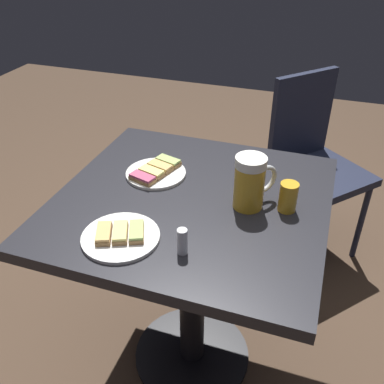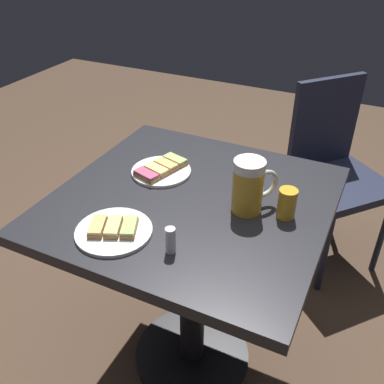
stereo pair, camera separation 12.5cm
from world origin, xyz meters
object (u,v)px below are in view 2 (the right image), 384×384
object	(u,v)px
plate_far	(114,230)
beer_glass_small	(287,203)
salt_shaker	(171,240)
plate_near	(161,170)
cafe_chair	(333,165)
beer_mug	(249,186)

from	to	relation	value
plate_far	beer_glass_small	world-z (taller)	beer_glass_small
plate_far	salt_shaker	world-z (taller)	salt_shaker
plate_near	cafe_chair	world-z (taller)	cafe_chair
plate_near	beer_mug	world-z (taller)	beer_mug
beer_glass_small	salt_shaker	size ratio (longest dim) A/B	1.21
beer_mug	beer_glass_small	xyz separation A→B (m)	(-0.11, -0.01, -0.04)
plate_far	cafe_chair	size ratio (longest dim) A/B	0.23
beer_mug	cafe_chair	size ratio (longest dim) A/B	0.18
plate_near	beer_mug	xyz separation A→B (m)	(-0.32, 0.07, 0.07)
plate_near	cafe_chair	size ratio (longest dim) A/B	0.22
beer_mug	salt_shaker	bearing A→B (deg)	66.36
beer_glass_small	salt_shaker	xyz separation A→B (m)	(0.22, 0.27, -0.01)
plate_near	salt_shaker	xyz separation A→B (m)	(-0.21, 0.32, 0.02)
plate_near	plate_far	world-z (taller)	same
beer_glass_small	salt_shaker	world-z (taller)	beer_glass_small
plate_near	beer_glass_small	bearing A→B (deg)	172.38
plate_near	plate_far	xyz separation A→B (m)	(-0.04, 0.33, -0.00)
plate_far	salt_shaker	distance (m)	0.17
plate_far	cafe_chair	xyz separation A→B (m)	(-0.41, -1.08, -0.25)
beer_glass_small	salt_shaker	bearing A→B (deg)	50.95
plate_near	salt_shaker	size ratio (longest dim) A/B	2.69
plate_far	salt_shaker	size ratio (longest dim) A/B	2.85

